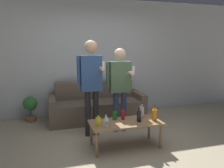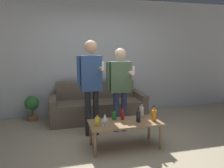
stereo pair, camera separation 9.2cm
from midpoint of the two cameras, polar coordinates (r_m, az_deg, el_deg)
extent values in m
plane|color=tan|center=(3.52, 3.46, -17.28)|extent=(16.00, 16.00, 0.00)
cube|color=silver|center=(5.24, -3.70, 6.93)|extent=(8.00, 0.06, 2.70)
cube|color=#6B5B4C|center=(4.78, -2.81, -7.14)|extent=(1.78, 0.60, 0.43)
cube|color=#6B5B4C|center=(5.12, -3.78, -3.75)|extent=(1.78, 0.23, 0.82)
cube|color=#6B5B4C|center=(4.78, -14.50, -6.61)|extent=(0.14, 0.84, 0.57)
cube|color=#6B5B4C|center=(5.14, 7.47, -5.25)|extent=(0.14, 0.84, 0.57)
cube|color=#8E6B47|center=(3.53, 4.12, -10.05)|extent=(1.13, 0.53, 0.03)
cylinder|color=#8E6B47|center=(3.30, -3.56, -15.47)|extent=(0.04, 0.04, 0.39)
cylinder|color=#8E6B47|center=(3.62, 13.20, -13.37)|extent=(0.04, 0.04, 0.39)
cylinder|color=#8E6B47|center=(3.68, -4.85, -12.73)|extent=(0.04, 0.04, 0.39)
cylinder|color=#8E6B47|center=(3.97, 10.31, -11.15)|extent=(0.04, 0.04, 0.39)
cylinder|color=silver|center=(3.75, 8.42, -7.28)|extent=(0.07, 0.07, 0.18)
cylinder|color=silver|center=(3.72, 8.47, -5.47)|extent=(0.03, 0.03, 0.07)
cylinder|color=black|center=(3.71, 8.48, -5.04)|extent=(0.03, 0.03, 0.01)
cylinder|color=#B21E1E|center=(3.61, 3.50, -8.11)|extent=(0.06, 0.06, 0.15)
cylinder|color=#B21E1E|center=(3.58, 3.52, -6.55)|extent=(0.02, 0.02, 0.06)
cylinder|color=black|center=(3.58, 3.52, -6.20)|extent=(0.03, 0.03, 0.01)
cylinder|color=yellow|center=(3.34, -3.07, -9.78)|extent=(0.07, 0.07, 0.13)
cylinder|color=yellow|center=(3.31, -3.09, -8.32)|extent=(0.03, 0.03, 0.05)
cylinder|color=black|center=(3.30, -3.09, -8.01)|extent=(0.03, 0.03, 0.01)
cylinder|color=orange|center=(3.61, 11.62, -8.06)|extent=(0.08, 0.08, 0.18)
cylinder|color=orange|center=(3.57, 11.69, -6.19)|extent=(0.03, 0.03, 0.07)
cylinder|color=black|center=(3.57, 11.70, -5.75)|extent=(0.03, 0.03, 0.01)
cylinder|color=#23752D|center=(3.61, 1.31, -8.27)|extent=(0.07, 0.07, 0.13)
cylinder|color=#23752D|center=(3.59, 1.32, -6.94)|extent=(0.03, 0.03, 0.05)
cylinder|color=black|center=(3.58, 1.32, -6.66)|extent=(0.03, 0.03, 0.01)
cylinder|color=black|center=(3.53, 7.66, -8.45)|extent=(0.07, 0.07, 0.17)
cylinder|color=black|center=(3.49, 7.70, -6.65)|extent=(0.03, 0.03, 0.06)
cylinder|color=black|center=(3.49, 7.71, -6.24)|extent=(0.03, 0.03, 0.01)
cylinder|color=silver|center=(3.34, -1.04, -10.90)|extent=(0.08, 0.08, 0.01)
cylinder|color=silver|center=(3.32, -1.05, -10.23)|extent=(0.01, 0.01, 0.08)
cone|color=silver|center=(3.29, -1.05, -8.70)|extent=(0.08, 0.08, 0.11)
cylinder|color=#232328|center=(3.98, -5.67, -7.68)|extent=(0.10, 0.10, 0.83)
cylinder|color=#232328|center=(4.00, -3.56, -7.54)|extent=(0.10, 0.10, 0.83)
cube|color=#2D4C84|center=(3.84, -4.76, 2.78)|extent=(0.37, 0.16, 0.62)
sphere|color=tan|center=(3.81, -4.85, 9.65)|extent=(0.23, 0.23, 0.23)
cylinder|color=#2D4C84|center=(3.80, -8.00, 3.37)|extent=(0.07, 0.07, 0.53)
cylinder|color=tan|center=(3.73, -2.19, 4.05)|extent=(0.07, 0.27, 0.07)
cube|color=white|center=(3.56, -1.64, 4.76)|extent=(0.03, 0.03, 0.14)
cylinder|color=navy|center=(4.16, 1.71, -7.31)|extent=(0.11, 0.11, 0.76)
cylinder|color=navy|center=(4.21, 3.76, -7.15)|extent=(0.11, 0.11, 0.76)
cube|color=#4C6B4C|center=(4.04, 2.82, 1.85)|extent=(0.39, 0.17, 0.57)
sphere|color=beige|center=(4.01, 2.87, 7.85)|extent=(0.21, 0.21, 0.21)
cylinder|color=#4C6B4C|center=(3.98, -0.34, 2.36)|extent=(0.07, 0.07, 0.49)
cylinder|color=beige|center=(3.96, 5.53, 2.91)|extent=(0.07, 0.26, 0.07)
cube|color=white|center=(3.81, 6.35, 3.54)|extent=(0.03, 0.03, 0.14)
cylinder|color=#936042|center=(5.15, -19.52, -8.39)|extent=(0.22, 0.22, 0.10)
cylinder|color=#476B38|center=(5.11, -19.61, -6.86)|extent=(0.03, 0.03, 0.18)
sphere|color=#337A38|center=(5.06, -19.74, -4.71)|extent=(0.30, 0.30, 0.30)
camera|label=1|loc=(0.05, -89.31, 0.12)|focal=35.00mm
camera|label=2|loc=(0.05, 90.69, -0.12)|focal=35.00mm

